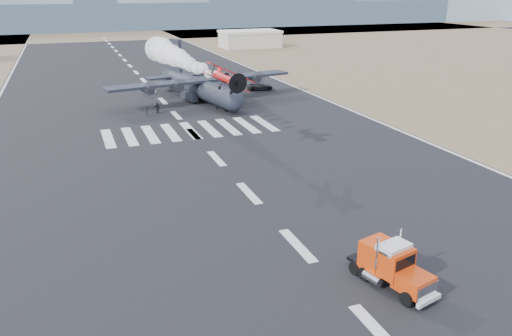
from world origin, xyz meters
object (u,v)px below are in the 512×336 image
crew_a (231,103)px  hangar_right (250,39)px  support_vehicle (260,86)px  crew_c (147,111)px  crew_g (226,98)px  semi_truck (391,265)px  crew_f (157,108)px  transport_aircraft (199,86)px  crew_h (218,105)px  aerobatic_biplane (227,78)px  crew_d (234,98)px  crew_b (231,101)px  crew_e (211,100)px

crew_a → hangar_right: bearing=77.9°
support_vehicle → crew_a: bearing=147.6°
crew_c → crew_g: crew_g is taller
support_vehicle → semi_truck: bearing=171.6°
crew_c → crew_f: 2.32m
crew_f → transport_aircraft: bearing=99.1°
crew_h → support_vehicle: bearing=-13.2°
aerobatic_biplane → crew_a: aerobatic_biplane is taller
crew_d → transport_aircraft: bearing=-148.7°
crew_a → crew_b: size_ratio=1.16×
transport_aircraft → hangar_right: bearing=52.8°
crew_b → crew_g: bearing=-125.6°
aerobatic_biplane → crew_c: aerobatic_biplane is taller
transport_aircraft → crew_g: 6.06m
transport_aircraft → support_vehicle: 15.42m
aerobatic_biplane → crew_h: aerobatic_biplane is taller
crew_a → crew_h: 2.44m
transport_aircraft → crew_d: 7.10m
aerobatic_biplane → support_vehicle: size_ratio=1.15×
crew_e → transport_aircraft: bearing=-92.7°
aerobatic_biplane → crew_h: bearing=71.5°
crew_f → crew_h: crew_f is taller
hangar_right → crew_c: size_ratio=12.85×
transport_aircraft → support_vehicle: size_ratio=6.66×
transport_aircraft → crew_e: 4.85m
crew_a → crew_g: bearing=92.4°
hangar_right → crew_b: size_ratio=12.79×
aerobatic_biplane → crew_d: size_ratio=4.00×
aerobatic_biplane → crew_f: size_ratio=3.58×
transport_aircraft → crew_c: bearing=-153.5°
crew_d → crew_h: 6.65m
crew_g → hangar_right: bearing=108.4°
crew_b → crew_e: size_ratio=0.98×
crew_c → crew_f: bearing=-67.0°
aerobatic_biplane → crew_h: size_ratio=3.77×
crew_d → crew_h: (-4.58, -4.82, 0.05)m
transport_aircraft → crew_g: size_ratio=21.92×
crew_h → transport_aircraft: bearing=39.1°
transport_aircraft → semi_truck: bearing=-103.4°
crew_a → crew_c: 14.82m
transport_aircraft → crew_d: bearing=-43.3°
crew_a → support_vehicle: bearing=62.2°
support_vehicle → crew_h: bearing=141.0°
crew_g → crew_h: bearing=-82.5°
crew_g → crew_c: bearing=-121.9°
crew_a → crew_c: (-14.82, 0.34, -0.13)m
crew_f → crew_c: bearing=-88.6°
crew_a → crew_f: (-12.83, 1.53, -0.05)m
crew_e → crew_h: (0.08, -4.15, 0.01)m
semi_truck → crew_b: bearing=68.9°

